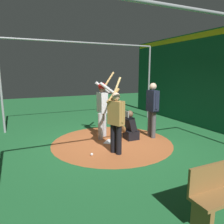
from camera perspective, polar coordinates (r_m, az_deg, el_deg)
ground_plane at (r=6.54m, az=0.00°, el=-8.20°), size 25.63×25.63×0.00m
dirt_circle at (r=6.54m, az=0.00°, el=-8.17°), size 3.65×3.65×0.01m
home_plate at (r=6.54m, az=0.00°, el=-8.10°), size 0.59×0.59×0.01m
batter at (r=6.75m, az=-2.58°, el=1.99°), size 0.68×0.49×2.13m
catcher at (r=6.75m, az=4.89°, el=-4.39°), size 0.58×0.40×0.94m
umpire at (r=6.95m, az=10.84°, el=1.32°), size 0.22×0.49×1.78m
visitor at (r=5.46m, az=1.12°, el=-1.84°), size 0.53×0.60×2.00m
back_wall at (r=8.64m, az=24.98°, el=7.78°), size 0.23×9.63×3.62m
cage_frame at (r=6.19m, az=0.00°, el=12.30°), size 6.14×5.17×3.27m
baseball_0 at (r=5.56m, az=-5.50°, el=-11.32°), size 0.07×0.07×0.07m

